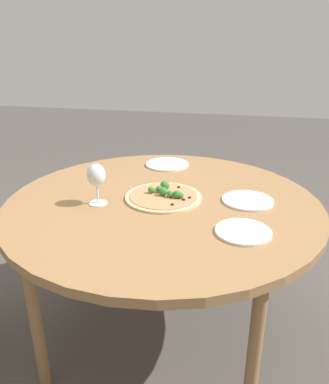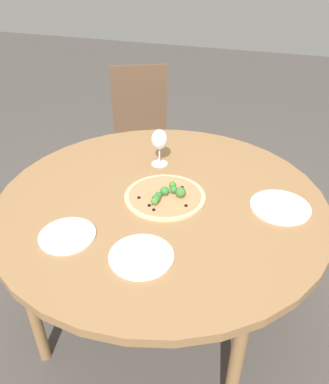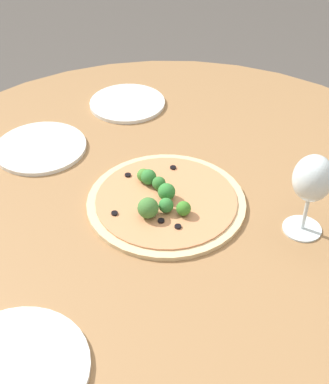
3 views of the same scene
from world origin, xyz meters
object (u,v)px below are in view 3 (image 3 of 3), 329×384
Objects in this scene: pizza at (163,199)px; wine_glass at (312,181)px; plate_far at (13,370)px; plate_near at (41,147)px; plate_side at (127,103)px.

wine_glass is at bearing 114.29° from pizza.
wine_glass reaches higher than plate_far.
pizza is 0.36m from plate_near.
plate_near and plate_side have the same top height.
plate_side is (-0.72, -0.44, 0.00)m from plate_far.
plate_near and plate_far have the same top height.
pizza is 1.41× the size of plate_far.
pizza is at bearing 53.84° from plate_side.
plate_far is at bearing 31.35° from plate_side.
pizza is 0.32m from wine_glass.
plate_near is at bearing -133.22° from plate_far.
pizza is 1.53× the size of plate_near.
wine_glass is 0.87× the size of plate_side.
wine_glass reaches higher than plate_side.
wine_glass is 0.64m from plate_side.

